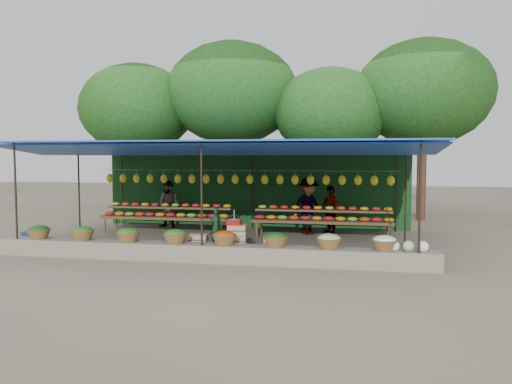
% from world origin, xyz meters
% --- Properties ---
extents(ground, '(60.00, 60.00, 0.00)m').
position_xyz_m(ground, '(0.00, 0.00, 0.00)').
color(ground, brown).
rests_on(ground, ground).
extents(stone_curb, '(10.60, 0.55, 0.40)m').
position_xyz_m(stone_curb, '(0.00, -2.75, 0.20)').
color(stone_curb, '#6F6759').
rests_on(stone_curb, ground).
extents(stall_canopy, '(10.80, 6.60, 2.82)m').
position_xyz_m(stall_canopy, '(-0.00, 0.07, 2.67)').
color(stall_canopy, black).
rests_on(stall_canopy, ground).
extents(produce_baskets, '(8.98, 0.58, 0.34)m').
position_xyz_m(produce_baskets, '(-0.10, -2.75, 0.56)').
color(produce_baskets, brown).
rests_on(produce_baskets, stone_curb).
extents(netting_backdrop, '(10.60, 0.06, 2.50)m').
position_xyz_m(netting_backdrop, '(0.00, 3.15, 1.25)').
color(netting_backdrop, '#1A491F').
rests_on(netting_backdrop, ground).
extents(tree_row, '(16.51, 5.50, 7.12)m').
position_xyz_m(tree_row, '(0.50, 6.09, 4.70)').
color(tree_row, '#332212').
rests_on(tree_row, ground).
extents(fruit_table_left, '(4.21, 0.95, 0.93)m').
position_xyz_m(fruit_table_left, '(-2.49, 1.35, 0.61)').
color(fruit_table_left, '#4A331D').
rests_on(fruit_table_left, ground).
extents(fruit_table_right, '(4.21, 0.95, 0.93)m').
position_xyz_m(fruit_table_right, '(2.51, 1.35, 0.61)').
color(fruit_table_right, '#4A331D').
rests_on(fruit_table_right, ground).
extents(crate_counter, '(2.38, 0.38, 0.77)m').
position_xyz_m(crate_counter, '(0.60, -2.01, 0.31)').
color(crate_counter, '#A1815C').
rests_on(crate_counter, ground).
extents(weighing_scale, '(0.36, 0.36, 0.38)m').
position_xyz_m(weighing_scale, '(0.55, -2.01, 0.86)').
color(weighing_scale, '#B60E13').
rests_on(weighing_scale, crate_counter).
extents(vendor_seated, '(0.42, 0.32, 1.04)m').
position_xyz_m(vendor_seated, '(-0.25, -0.78, 0.52)').
color(vendor_seated, '#163219').
rests_on(vendor_seated, ground).
extents(customer_left, '(0.90, 0.76, 1.62)m').
position_xyz_m(customer_left, '(-2.84, 2.41, 0.81)').
color(customer_left, slate).
rests_on(customer_left, ground).
extents(customer_mid, '(1.31, 1.26, 1.79)m').
position_xyz_m(customer_mid, '(2.04, 1.80, 0.90)').
color(customer_mid, slate).
rests_on(customer_mid, ground).
extents(customer_right, '(0.87, 0.93, 1.54)m').
position_xyz_m(customer_right, '(2.71, 2.01, 0.77)').
color(customer_right, slate).
rests_on(customer_right, ground).
extents(blue_crate_front, '(0.55, 0.41, 0.32)m').
position_xyz_m(blue_crate_front, '(-5.02, -2.29, 0.16)').
color(blue_crate_front, navy).
rests_on(blue_crate_front, ground).
extents(blue_crate_back, '(0.60, 0.46, 0.34)m').
position_xyz_m(blue_crate_back, '(-5.44, -1.34, 0.17)').
color(blue_crate_back, navy).
rests_on(blue_crate_back, ground).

